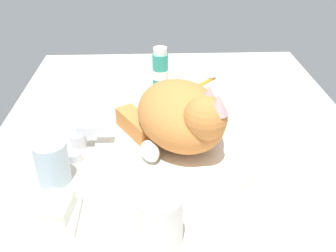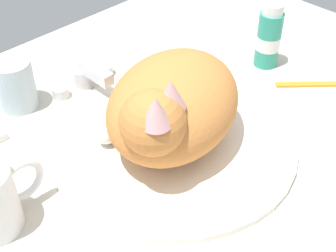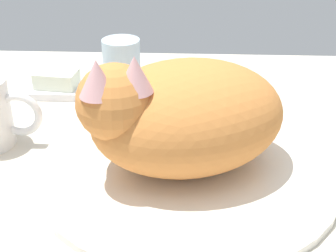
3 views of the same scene
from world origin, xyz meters
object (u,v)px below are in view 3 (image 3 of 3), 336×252
at_px(faucet, 191,86).
at_px(cat, 183,114).
at_px(soap_bar, 59,79).
at_px(rinse_cup, 124,64).

xyz_separation_m(faucet, cat, (-0.01, -0.21, 0.05)).
height_order(faucet, soap_bar, faucet).
distance_m(faucet, soap_bar, 0.21).
xyz_separation_m(faucet, soap_bar, (-0.21, 0.01, 0.00)).
xyz_separation_m(faucet, rinse_cup, (-0.11, 0.04, 0.02)).
bearing_deg(faucet, rinse_cup, 160.90).
distance_m(cat, soap_bar, 0.30).
xyz_separation_m(cat, rinse_cup, (-0.10, 0.25, -0.04)).
relative_size(faucet, rinse_cup, 1.49).
bearing_deg(rinse_cup, soap_bar, -164.41).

